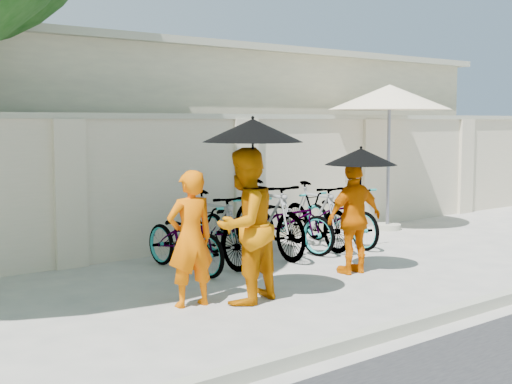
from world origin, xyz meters
TOP-DOWN VIEW (x-y plane):
  - ground at (0.00, 0.00)m, footprint 80.00×80.00m
  - kerb at (0.00, -1.70)m, footprint 40.00×0.16m
  - compound_wall at (1.00, 3.20)m, footprint 20.00×0.30m
  - building_behind at (2.00, 7.00)m, footprint 14.00×6.00m
  - monk_left at (-0.88, 0.37)m, footprint 0.57×0.41m
  - monk_center at (-0.34, 0.13)m, footprint 0.96×0.84m
  - parasol_center at (-0.29, 0.05)m, footprint 1.08×1.08m
  - monk_right at (1.69, 0.40)m, footprint 0.88×0.44m
  - parasol_right at (1.71, 0.32)m, footprint 0.92×0.92m
  - patio_umbrella at (4.92, 2.56)m, footprint 2.46×2.46m
  - bike_0 at (0.07, 1.89)m, footprint 0.63×1.68m
  - bike_1 at (0.57, 1.94)m, footprint 0.53×1.72m
  - bike_2 at (1.07, 2.12)m, footprint 0.80×1.82m
  - bike_3 at (1.57, 1.98)m, footprint 0.75×1.91m
  - bike_4 at (2.07, 2.09)m, footprint 0.85×1.83m
  - bike_5 at (2.57, 2.02)m, footprint 0.71×1.76m
  - bike_6 at (3.08, 1.97)m, footprint 0.78×1.83m

SIDE VIEW (x-z plane):
  - ground at x=0.00m, z-range 0.00..0.00m
  - kerb at x=0.00m, z-range 0.00..0.12m
  - bike_0 at x=0.07m, z-range 0.00..0.88m
  - bike_2 at x=1.07m, z-range 0.00..0.93m
  - bike_4 at x=2.07m, z-range 0.00..0.93m
  - bike_6 at x=3.08m, z-range 0.00..0.93m
  - bike_1 at x=0.57m, z-range 0.00..1.02m
  - bike_5 at x=2.57m, z-range 0.00..1.03m
  - bike_3 at x=1.57m, z-range 0.00..1.12m
  - monk_right at x=1.69m, z-range 0.00..1.44m
  - monk_left at x=-0.88m, z-range 0.00..1.46m
  - monk_center at x=-0.34m, z-range 0.00..1.69m
  - compound_wall at x=1.00m, z-range 0.00..2.00m
  - parasol_right at x=1.71m, z-range 1.11..1.92m
  - building_behind at x=2.00m, z-range 0.00..3.20m
  - parasol_center at x=-0.29m, z-range 1.35..2.39m
  - patio_umbrella at x=4.92m, z-range 1.05..3.67m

